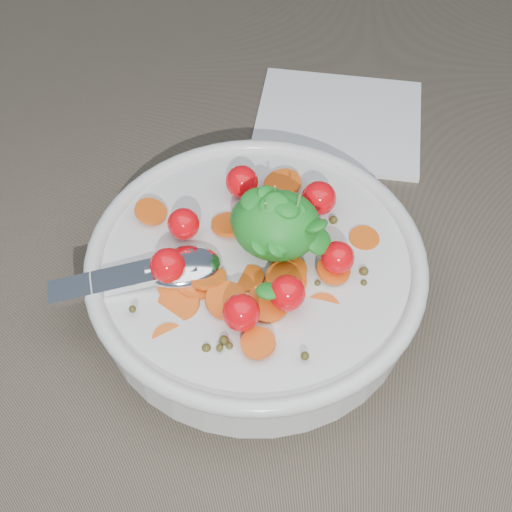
{
  "coord_description": "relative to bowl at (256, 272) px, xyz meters",
  "views": [
    {
      "loc": [
        0.04,
        -0.36,
        0.53
      ],
      "look_at": [
        -0.0,
        0.01,
        0.06
      ],
      "focal_mm": 50.0,
      "sensor_mm": 36.0,
      "label": 1
    }
  ],
  "objects": [
    {
      "name": "napkin",
      "position": [
        0.07,
        0.24,
        -0.03
      ],
      "size": [
        0.19,
        0.17,
        0.01
      ],
      "primitive_type": "cube",
      "rotation": [
        0.0,
        0.0,
        -0.05
      ],
      "color": "white",
      "rests_on": "ground"
    },
    {
      "name": "bowl",
      "position": [
        0.0,
        0.0,
        0.0
      ],
      "size": [
        0.31,
        0.29,
        0.12
      ],
      "color": "silver",
      "rests_on": "ground"
    },
    {
      "name": "ground",
      "position": [
        0.0,
        -0.01,
        -0.03
      ],
      "size": [
        6.0,
        6.0,
        0.0
      ],
      "primitive_type": "plane",
      "color": "#726551",
      "rests_on": "ground"
    }
  ]
}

